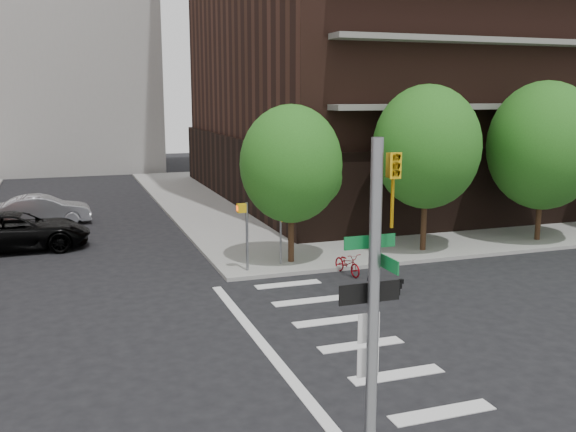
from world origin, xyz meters
TOP-DOWN VIEW (x-y plane):
  - ground at (0.00, 0.00)m, footprint 120.00×120.00m
  - sidewalk_ne at (20.50, 23.50)m, footprint 39.00×33.00m
  - crosswalk at (2.21, -0.00)m, footprint 3.85×13.00m
  - tree_a at (4.00, 8.50)m, footprint 4.00×4.00m
  - tree_b at (10.00, 8.50)m, footprint 4.50×4.50m
  - tree_c at (16.00, 8.50)m, footprint 5.00×5.00m
  - traffic_signal at (-0.47, -7.49)m, footprint 0.90×0.75m
  - pedestrian_signal at (2.32, 7.92)m, footprint 2.18×0.67m
  - parked_car_black at (-6.43, 14.78)m, footprint 2.80×6.06m
  - parked_car_silver at (-5.50, 20.39)m, footprint 1.82×4.79m
  - scooter at (5.55, 6.50)m, footprint 0.81×1.70m
  - dog_walker at (5.33, 3.89)m, footprint 0.76×0.61m
  - dog at (6.02, 3.59)m, footprint 0.63×0.31m

SIDE VIEW (x-z plane):
  - ground at x=0.00m, z-range 0.00..0.00m
  - crosswalk at x=2.21m, z-range 0.00..0.01m
  - sidewalk_ne at x=20.50m, z-range 0.00..0.15m
  - dog at x=6.02m, z-range 0.07..0.59m
  - scooter at x=5.55m, z-range 0.00..0.86m
  - parked_car_silver at x=-5.50m, z-range 0.00..1.56m
  - parked_car_black at x=-6.43m, z-range 0.00..1.68m
  - dog_walker at x=5.33m, z-range 0.00..1.81m
  - pedestrian_signal at x=2.32m, z-range 0.55..3.15m
  - traffic_signal at x=-0.47m, z-range -0.30..5.70m
  - tree_a at x=4.00m, z-range 1.09..6.99m
  - tree_c at x=16.00m, z-range 1.05..7.85m
  - tree_b at x=10.00m, z-range 1.22..7.87m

